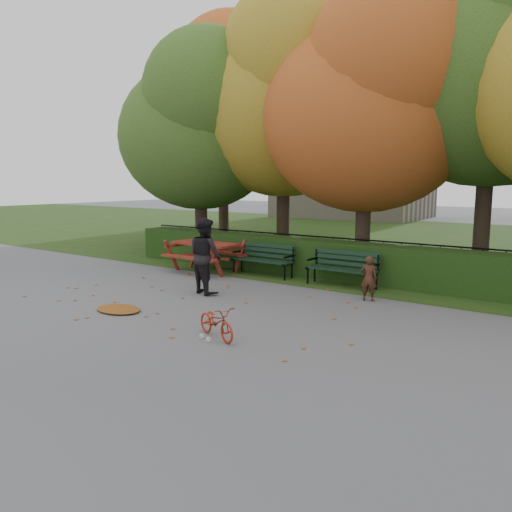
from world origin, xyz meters
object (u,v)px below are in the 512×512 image
Objects in this scene: bench_left at (264,257)px; tree_b at (289,94)px; picnic_table at (205,249)px; bicycle at (216,322)px; tree_f at (225,106)px; child at (369,278)px; bench_right at (343,266)px; tree_c at (375,100)px; tree_d at (508,49)px; tree_a at (202,124)px; adult at (205,256)px.

tree_b is at bearing 110.58° from bench_left.
picnic_table is 1.93× the size of bicycle.
bench_left is (5.83, -5.54, -5.17)m from tree_f.
child reaches higher than picnic_table.
bench_left is 1.81× the size of child.
bench_right is at bearing -59.75° from child.
bench_left is at bearing -133.36° from tree_c.
tree_b is 5.94m from picnic_table.
tree_d reaches higher than picnic_table.
bicycle is at bearing -88.70° from bench_right.
bicycle is at bearing -51.72° from tree_f.
child is at bearing -67.28° from tree_c.
tree_d reaches higher than tree_b.
picnic_table is at bearing -55.78° from tree_f.
bench_left is (-2.13, -2.26, -4.30)m from tree_c.
tree_f reaches higher than bench_left.
tree_d is 4.64× the size of picnic_table.
tree_a is 7.51× the size of child.
tree_b is 4.88× the size of bench_left.
bicycle is (0.11, -5.04, -0.24)m from bench_right.
tree_b is 0.92× the size of tree_d.
tree_a reaches higher than adult.
tree_a is 4.21× the size of adult.
tree_b is (2.74, 1.17, 0.88)m from tree_a.
tree_f is 5.10× the size of bench_left.
bench_left is at bearing -43.51° from tree_f.
tree_d is 9.61× the size of child.
child reaches higher than bicycle.
tree_a is 8.93m from child.
tree_c is 8.02× the size of child.
bench_right is at bearing -128.23° from tree_d.
tree_f is 14.52m from bicycle.
bench_right is 0.87× the size of picnic_table.
tree_f is at bearing 58.53° from bicycle.
bicycle is (2.51, -5.04, -0.24)m from bench_left.
adult is at bearing 64.57° from bicycle.
tree_a is at bearing -156.95° from tree_b.
tree_a is 0.81× the size of tree_f.
child is at bearing -35.20° from tree_f.
tree_d reaches higher than bench_right.
tree_c is 5.31m from bench_left.
child is 3.76m from adult.
picnic_table is (-1.73, -0.50, 0.15)m from bench_left.
tree_d reaches higher than bench_left.
tree_c is 4.50× the size of adult.
tree_b is at bearing -60.65° from adult.
tree_c is 8.66m from tree_f.
tree_d is 9.60m from picnic_table.
tree_b is 3.42m from tree_c.
bench_left is at bearing 180.00° from bench_right.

